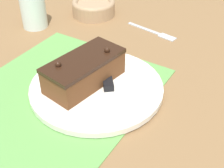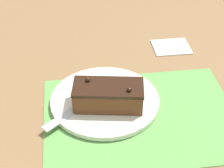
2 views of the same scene
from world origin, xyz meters
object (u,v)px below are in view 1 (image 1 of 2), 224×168
Objects in this scene: cake_plate at (97,87)px; serving_knife at (105,71)px; chocolate_cake at (84,71)px; small_bowl at (94,7)px; drinking_glass at (33,11)px; dessert_fork at (155,32)px.

serving_knife is (-0.04, -0.01, 0.01)m from cake_plate.
chocolate_cake reaches higher than small_bowl.
small_bowl is (-0.31, -0.19, -0.02)m from chocolate_cake.
drinking_glass is 0.33m from dessert_fork.
serving_knife is 1.11× the size of dessert_fork.
cake_plate is 0.05m from serving_knife.
serving_knife is at bearing 8.49° from dessert_fork.
cake_plate is 0.29m from dessert_fork.
cake_plate is at bearing 63.68° from drinking_glass.
dessert_fork is at bearing 87.10° from small_bowl.
cake_plate reaches higher than dessert_fork.
small_bowl is at bearing -84.02° from dessert_fork.
drinking_glass is 0.60× the size of dessert_fork.
cake_plate is 0.37m from small_bowl.
cake_plate is 1.61× the size of serving_knife.
cake_plate is at bearing -119.77° from serving_knife.
drinking_glass is 0.18m from small_bowl.
chocolate_cake is 1.41× the size of small_bowl.
chocolate_cake is at bearing -77.40° from cake_plate.
cake_plate is at bearing 35.27° from small_bowl.
chocolate_cake reaches higher than dessert_fork.
dessert_fork is (-0.29, 0.02, -0.04)m from chocolate_cake.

